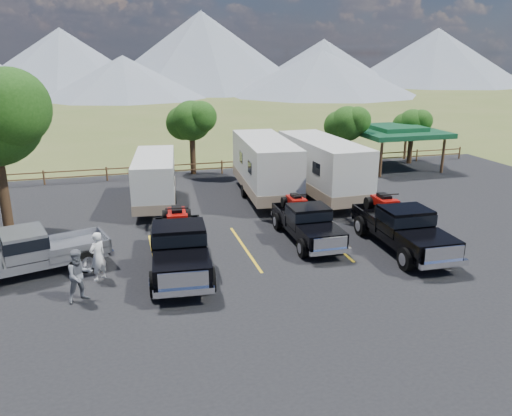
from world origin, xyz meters
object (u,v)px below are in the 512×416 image
object	(u,v)px
rig_left	(179,244)
pickup_silver	(29,252)
trailer_right	(322,168)
rig_center	(306,221)
trailer_left	(155,180)
trailer_center	(265,167)
person_a	(98,256)
person_b	(79,275)
rig_right	(401,226)
pavilion	(396,131)

from	to	relation	value
rig_left	pickup_silver	xyz separation A→B (m)	(-5.70, 1.06, -0.10)
rig_left	trailer_right	world-z (taller)	trailer_right
rig_center	trailer_left	bearing A→B (deg)	131.42
trailer_center	pickup_silver	world-z (taller)	trailer_center
person_a	trailer_center	bearing A→B (deg)	-176.45
trailer_left	pickup_silver	bearing A→B (deg)	-117.80
trailer_center	person_b	xyz separation A→B (m)	(-9.95, -10.87, -0.89)
rig_right	trailer_center	xyz separation A→B (m)	(-3.48, 9.46, 0.81)
trailer_right	person_b	size ratio (longest dim) A/B	5.28
pavilion	person_b	size ratio (longest dim) A/B	3.23
pavilion	person_a	world-z (taller)	pavilion
person_b	pickup_silver	bearing A→B (deg)	101.66
rig_left	trailer_left	bearing A→B (deg)	96.06
person_b	rig_center	bearing A→B (deg)	-3.88
pavilion	person_a	xyz separation A→B (m)	(-21.18, -14.64, -1.79)
pickup_silver	trailer_right	bearing A→B (deg)	98.37
rig_left	rig_right	xyz separation A→B (m)	(9.74, -0.36, -0.02)
pickup_silver	person_b	world-z (taller)	person_b
trailer_center	trailer_right	world-z (taller)	trailer_center
pavilion	pickup_silver	world-z (taller)	pavilion
trailer_center	rig_right	bearing A→B (deg)	-65.55
rig_center	pavilion	bearing A→B (deg)	47.58
trailer_right	pavilion	bearing A→B (deg)	35.11
trailer_right	person_b	bearing A→B (deg)	-145.04
pavilion	trailer_center	bearing A→B (deg)	-155.51
pavilion	rig_center	distance (m)	17.58
rig_left	trailer_center	distance (m)	11.07
trailer_right	trailer_center	bearing A→B (deg)	159.82
pickup_silver	person_a	distance (m)	2.86
trailer_left	person_b	size ratio (longest dim) A/B	4.37
trailer_left	pickup_silver	distance (m)	9.72
trailer_center	rig_center	bearing A→B (deg)	-87.23
rig_right	trailer_right	distance (m)	8.43
rig_left	person_a	world-z (taller)	rig_left
pavilion	rig_right	xyz separation A→B (m)	(-8.32, -14.83, -1.71)
rig_center	person_a	distance (m)	9.38
trailer_center	person_a	world-z (taller)	trailer_center
pavilion	rig_right	world-z (taller)	pavilion
trailer_left	person_a	size ratio (longest dim) A/B	4.35
trailer_right	pickup_silver	xyz separation A→B (m)	(-15.16, -6.96, -0.89)
rig_right	rig_left	bearing A→B (deg)	179.70
trailer_center	rig_left	bearing A→B (deg)	-120.29
pavilion	trailer_left	xyz separation A→B (m)	(-18.25, -5.41, -1.23)
pavilion	person_a	size ratio (longest dim) A/B	3.22
rig_center	person_a	world-z (taller)	person_a
person_a	person_b	bearing A→B (deg)	29.38
trailer_center	person_a	xyz separation A→B (m)	(-9.38, -9.26, -0.88)
rig_left	rig_center	size ratio (longest dim) A/B	1.18
person_a	person_b	size ratio (longest dim) A/B	1.00
person_b	trailer_center	bearing A→B (deg)	23.86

